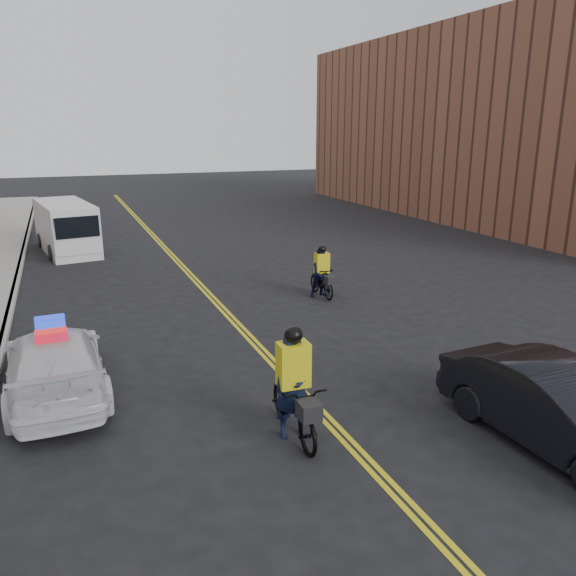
# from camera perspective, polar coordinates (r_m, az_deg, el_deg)

# --- Properties ---
(ground) EXTENTS (120.00, 120.00, 0.00)m
(ground) POSITION_cam_1_polar(r_m,az_deg,el_deg) (12.80, -0.50, -8.67)
(ground) COLOR black
(ground) RESTS_ON ground
(center_line_left) EXTENTS (0.10, 60.00, 0.01)m
(center_line_left) POSITION_cam_1_polar(r_m,az_deg,el_deg) (20.01, -9.16, 0.28)
(center_line_left) COLOR gold
(center_line_left) RESTS_ON ground
(center_line_right) EXTENTS (0.10, 60.00, 0.01)m
(center_line_right) POSITION_cam_1_polar(r_m,az_deg,el_deg) (20.04, -8.72, 0.33)
(center_line_right) COLOR gold
(center_line_right) RESTS_ON ground
(curb) EXTENTS (0.20, 60.00, 0.15)m
(curb) POSITION_cam_1_polar(r_m,az_deg,el_deg) (19.62, -26.24, -1.29)
(curb) COLOR gray
(curb) RESTS_ON ground
(building_across) EXTENTS (12.00, 30.00, 11.00)m
(building_across) POSITION_cam_1_polar(r_m,az_deg,el_deg) (39.00, 21.06, 15.15)
(building_across) COLOR brown
(building_across) RESTS_ON ground
(police_cruiser) EXTENTS (2.06, 4.76, 1.52)m
(police_cruiser) POSITION_cam_1_polar(r_m,az_deg,el_deg) (12.57, -22.60, -7.01)
(police_cruiser) COLOR silver
(police_cruiser) RESTS_ON ground
(dark_sedan) EXTENTS (1.78, 4.53, 1.47)m
(dark_sedan) POSITION_cam_1_polar(r_m,az_deg,el_deg) (10.80, 25.74, -10.92)
(dark_sedan) COLOR black
(dark_sedan) RESTS_ON ground
(cargo_van) EXTENTS (2.68, 5.46, 2.19)m
(cargo_van) POSITION_cam_1_polar(r_m,az_deg,el_deg) (26.80, -21.55, 5.66)
(cargo_van) COLOR silver
(cargo_van) RESTS_ON ground
(cyclist_near) EXTENTS (0.81, 2.14, 2.07)m
(cyclist_near) POSITION_cam_1_polar(r_m,az_deg,el_deg) (10.11, 0.56, -11.18)
(cyclist_near) COLOR black
(cyclist_near) RESTS_ON ground
(cyclist_far) EXTENTS (0.76, 1.69, 1.71)m
(cyclist_far) POSITION_cam_1_polar(r_m,az_deg,el_deg) (18.33, 3.45, 1.18)
(cyclist_far) COLOR black
(cyclist_far) RESTS_ON ground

